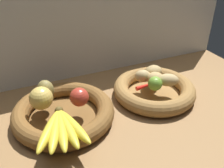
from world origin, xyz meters
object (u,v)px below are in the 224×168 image
at_px(fruit_bowl_left, 64,113).
at_px(chili_pepper, 151,84).
at_px(apple_red_right, 79,97).
at_px(lime_near, 155,84).
at_px(apple_golden_left, 41,98).
at_px(banana_bunch_front, 62,128).
at_px(potato_small, 168,80).
at_px(fruit_bowl_right, 154,90).
at_px(potato_oblong, 143,76).
at_px(potato_large, 155,78).
at_px(potato_back, 154,71).
at_px(pear_brown, 46,90).

xyz_separation_m(fruit_bowl_left, chili_pepper, (0.34, -0.01, 0.04)).
height_order(apple_red_right, lime_near, apple_red_right).
height_order(apple_golden_left, banana_bunch_front, apple_golden_left).
bearing_deg(potato_small, fruit_bowl_right, 135.00).
relative_size(fruit_bowl_left, potato_small, 4.32).
relative_size(fruit_bowl_left, apple_red_right, 5.48).
height_order(apple_golden_left, chili_pepper, apple_golden_left).
distance_m(potato_oblong, lime_near, 0.07).
bearing_deg(apple_golden_left, potato_large, -1.72).
relative_size(apple_golden_left, potato_large, 1.18).
distance_m(fruit_bowl_right, potato_back, 0.08).
bearing_deg(lime_near, banana_bunch_front, -166.61).
bearing_deg(apple_red_right, banana_bunch_front, -129.25).
bearing_deg(apple_red_right, apple_golden_left, 163.82).
height_order(fruit_bowl_right, chili_pepper, chili_pepper).
xyz_separation_m(apple_red_right, potato_large, (0.31, 0.02, -0.01)).
xyz_separation_m(fruit_bowl_right, chili_pepper, (-0.02, -0.01, 0.04)).
relative_size(fruit_bowl_right, lime_near, 6.07).
height_order(apple_golden_left, potato_small, apple_golden_left).
relative_size(potato_oblong, potato_back, 0.90).
bearing_deg(pear_brown, potato_large, -8.80).
bearing_deg(pear_brown, banana_bunch_front, -88.11).
relative_size(fruit_bowl_left, banana_bunch_front, 1.77).
bearing_deg(potato_large, potato_small, -45.00).
distance_m(fruit_bowl_right, lime_near, 0.08).
bearing_deg(lime_near, apple_golden_left, 172.28).
bearing_deg(fruit_bowl_right, potato_small, -45.00).
xyz_separation_m(fruit_bowl_left, apple_golden_left, (-0.06, 0.01, 0.07)).
distance_m(potato_small, chili_pepper, 0.06).
relative_size(apple_golden_left, potato_back, 1.11).
distance_m(potato_back, lime_near, 0.10).
height_order(fruit_bowl_left, chili_pepper, chili_pepper).
bearing_deg(chili_pepper, fruit_bowl_right, 22.16).
height_order(fruit_bowl_left, apple_red_right, apple_red_right).
distance_m(banana_bunch_front, potato_large, 0.42).
bearing_deg(pear_brown, chili_pepper, -11.22).
height_order(potato_oblong, chili_pepper, potato_oblong).
height_order(apple_golden_left, lime_near, apple_golden_left).
distance_m(potato_large, potato_back, 0.05).
bearing_deg(potato_back, fruit_bowl_right, -114.44).
xyz_separation_m(apple_golden_left, chili_pepper, (0.41, -0.03, -0.03)).
height_order(banana_bunch_front, chili_pepper, banana_bunch_front).
relative_size(pear_brown, potato_large, 1.10).
distance_m(potato_oblong, potato_small, 0.10).
bearing_deg(potato_back, potato_small, -81.03).
bearing_deg(banana_bunch_front, potato_back, 22.82).
distance_m(potato_small, potato_back, 0.08).
height_order(fruit_bowl_right, potato_large, potato_large).
height_order(pear_brown, potato_back, pear_brown).
relative_size(apple_golden_left, potato_small, 0.95).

